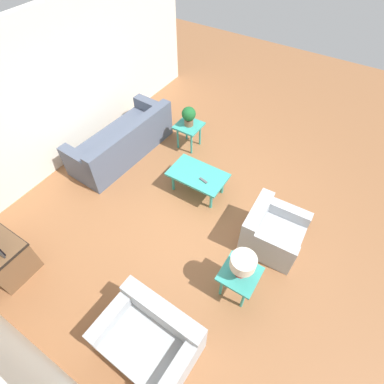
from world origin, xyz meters
TOP-DOWN VIEW (x-y plane):
  - ground_plane at (0.00, 0.00)m, footprint 14.00×14.00m
  - wall_back at (0.00, 3.06)m, footprint 7.20×0.12m
  - wall_right at (3.06, 0.00)m, footprint 0.12×7.20m
  - sofa at (2.17, -0.43)m, footprint 0.99×2.23m
  - armchair at (-1.17, -0.04)m, footprint 0.86×0.85m
  - loveseat at (-0.52, 2.18)m, footprint 1.17×0.87m
  - coffee_table at (0.37, -0.36)m, footprint 1.00×0.61m
  - side_table_plant at (1.18, -1.33)m, footprint 0.50×0.50m
  - side_table_lamp at (-1.09, 0.95)m, footprint 0.50×0.50m
  - potted_plant at (1.18, -1.33)m, footprint 0.27×0.27m
  - table_lamp at (-1.09, 0.95)m, footprint 0.33×0.33m
  - remote_control at (0.20, -0.27)m, footprint 0.16×0.07m

SIDE VIEW (x-z plane):
  - ground_plane at x=0.00m, z-range 0.00..0.00m
  - loveseat at x=-0.52m, z-range -0.07..0.63m
  - armchair at x=-1.17m, z-range -0.06..0.64m
  - sofa at x=2.17m, z-range -0.09..0.69m
  - coffee_table at x=0.37m, z-range 0.17..0.62m
  - side_table_plant at x=1.18m, z-range 0.18..0.72m
  - side_table_lamp at x=-1.09m, z-range 0.18..0.72m
  - remote_control at x=0.20m, z-range 0.44..0.46m
  - potted_plant at x=1.18m, z-range 0.57..0.97m
  - table_lamp at x=-1.09m, z-range 0.61..1.00m
  - wall_back at x=0.00m, z-range 0.00..2.70m
  - wall_right at x=3.06m, z-range 0.00..2.70m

